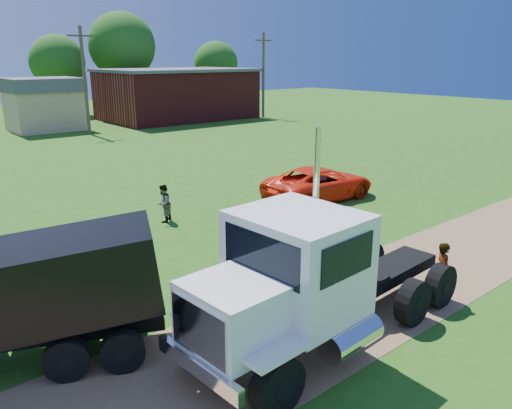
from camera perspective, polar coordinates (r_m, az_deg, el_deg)
ground at (r=14.81m, az=12.64°, el=-10.17°), size 140.00×140.00×0.00m
dirt_track at (r=14.81m, az=12.64°, el=-10.15°), size 120.00×4.20×0.01m
white_semi_tractor at (r=11.30m, az=5.16°, el=-8.96°), size 8.37×3.25×5.00m
black_dump_truck at (r=12.03m, az=-26.24°, el=-9.29°), size 6.97×4.64×3.02m
orange_pickup at (r=23.82m, az=7.23°, el=2.42°), size 5.76×2.78×1.58m
spectator_a at (r=14.80m, az=20.56°, el=-7.23°), size 0.71×0.74×1.71m
spectator_b at (r=20.76m, az=-10.53°, el=0.12°), size 0.96×0.92×1.56m
brick_building at (r=55.94m, az=-9.00°, el=12.39°), size 15.40×10.40×5.30m
tan_shed at (r=50.24m, az=-23.02°, el=10.57°), size 6.20×5.40×4.70m
utility_poles at (r=46.04m, az=-19.00°, el=13.42°), size 42.20×0.28×9.00m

